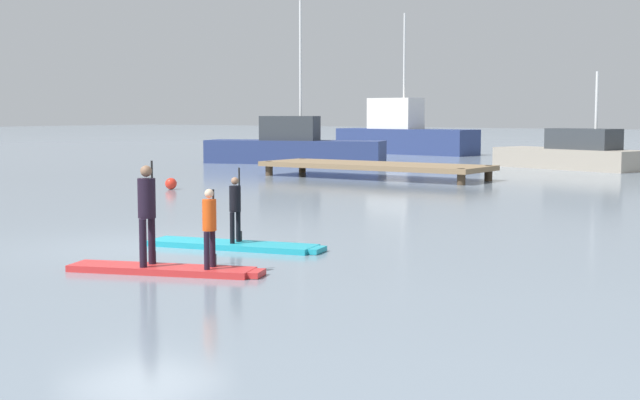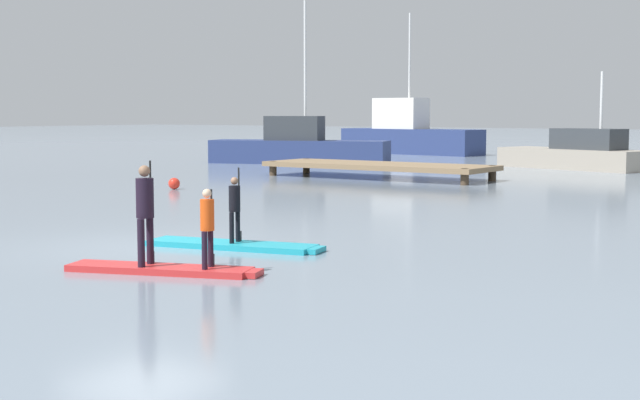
{
  "view_description": "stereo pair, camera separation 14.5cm",
  "coord_description": "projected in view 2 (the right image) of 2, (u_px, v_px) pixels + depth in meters",
  "views": [
    {
      "loc": [
        11.7,
        -11.43,
        2.41
      ],
      "look_at": [
        1.9,
        2.85,
        0.74
      ],
      "focal_mm": 51.1,
      "sensor_mm": 36.0,
      "label": 1
    },
    {
      "loc": [
        11.82,
        -11.35,
        2.41
      ],
      "look_at": [
        1.9,
        2.85,
        0.74
      ],
      "focal_mm": 51.1,
      "sensor_mm": 36.0,
      "label": 2
    }
  ],
  "objects": [
    {
      "name": "paddler_child_front",
      "position": [
        208.0,
        224.0,
        13.51
      ],
      "size": [
        0.27,
        0.39,
        1.19
      ],
      "color": "black",
      "rests_on": "paddleboard_far"
    },
    {
      "name": "paddler_adult",
      "position": [
        145.0,
        208.0,
        13.73
      ],
      "size": [
        0.35,
        0.47,
        1.58
      ],
      "color": "black",
      "rests_on": "paddleboard_far"
    },
    {
      "name": "trawler_grey_distant",
      "position": [
        408.0,
        134.0,
        53.2
      ],
      "size": [
        8.94,
        3.15,
        8.14
      ],
      "color": "navy",
      "rests_on": "ground"
    },
    {
      "name": "ground_plane",
      "position": [
        141.0,
        248.0,
        16.23
      ],
      "size": [
        240.0,
        240.0,
        0.0
      ],
      "primitive_type": "plane",
      "color": "gray"
    },
    {
      "name": "motor_boat_small_navy",
      "position": [
        576.0,
        154.0,
        38.91
      ],
      "size": [
        6.9,
        3.87,
        4.11
      ],
      "color": "#9E9384",
      "rests_on": "ground"
    },
    {
      "name": "mooring_buoy_near",
      "position": [
        174.0,
        184.0,
        28.61
      ],
      "size": [
        0.36,
        0.36,
        0.36
      ],
      "primitive_type": "sphere",
      "color": "red",
      "rests_on": "ground"
    },
    {
      "name": "paddleboard_far",
      "position": [
        164.0,
        269.0,
        13.75
      ],
      "size": [
        3.01,
        1.58,
        0.1
      ],
      "color": "red",
      "rests_on": "ground"
    },
    {
      "name": "fishing_boat_white_large",
      "position": [
        298.0,
        147.0,
        43.02
      ],
      "size": [
        8.64,
        4.65,
        7.61
      ],
      "color": "navy",
      "rests_on": "ground"
    },
    {
      "name": "paddler_child_solo",
      "position": [
        235.0,
        206.0,
        16.18
      ],
      "size": [
        0.25,
        0.4,
        1.33
      ],
      "color": "black",
      "rests_on": "paddleboard_near"
    },
    {
      "name": "floating_dock",
      "position": [
        378.0,
        166.0,
        33.47
      ],
      "size": [
        8.69,
        2.79,
        0.55
      ],
      "color": "#846B4C",
      "rests_on": "ground"
    },
    {
      "name": "paddleboard_near",
      "position": [
        235.0,
        245.0,
        16.24
      ],
      "size": [
        3.34,
        1.46,
        0.1
      ],
      "color": "#1E9EB2",
      "rests_on": "ground"
    }
  ]
}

